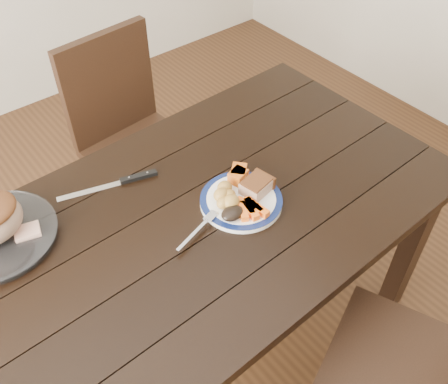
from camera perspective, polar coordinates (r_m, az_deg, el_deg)
ground at (r=2.11m, az=-2.11°, el=-16.21°), size 4.00×4.00×0.00m
dining_table at (r=1.57m, az=-2.74°, el=-4.58°), size 1.62×0.94×0.75m
chair_near at (r=1.58m, az=23.38°, el=-18.56°), size 0.55×0.56×0.93m
chair_far at (r=2.19m, az=-10.67°, el=6.87°), size 0.46×0.47×0.93m
dinner_plate at (r=1.52m, az=1.97°, el=-1.04°), size 0.25×0.25×0.02m
plate_rim at (r=1.52m, az=1.98°, el=-0.82°), size 0.25×0.25×0.02m
pork_slice at (r=1.52m, az=3.72°, el=0.65°), size 0.10×0.09×0.04m
roasted_potatoes at (r=1.49m, az=0.24°, el=-0.51°), size 0.09×0.11×0.04m
carrot_batons at (r=1.47m, az=3.03°, el=-1.86°), size 0.08×0.11×0.02m
pumpkin_wedges at (r=1.56m, az=1.66°, el=2.03°), size 0.08×0.08×0.04m
dark_mushroom at (r=1.45m, az=0.95°, el=-2.44°), size 0.07×0.05×0.03m
fork at (r=1.43m, az=-2.77°, el=-4.12°), size 0.18×0.07×0.00m
cut_slice at (r=1.52m, az=-21.54°, el=-4.28°), size 0.08×0.07×0.02m
carving_knife at (r=1.62m, az=-11.07°, el=1.33°), size 0.31×0.11×0.01m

